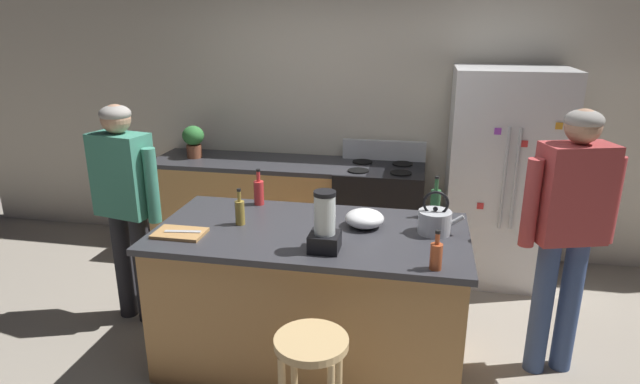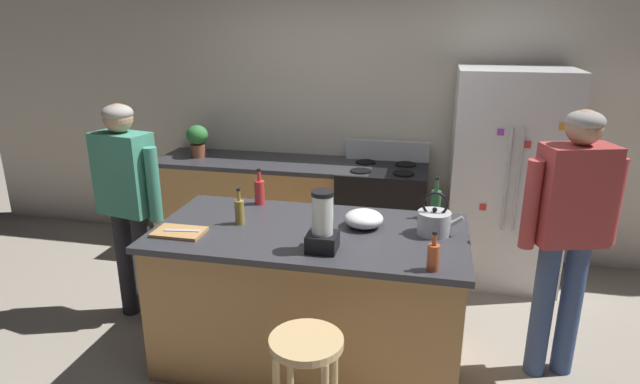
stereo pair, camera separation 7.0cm
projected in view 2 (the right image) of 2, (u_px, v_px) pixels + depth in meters
name	position (u px, v px, depth m)	size (l,w,h in m)	color
ground_plane	(310.00, 357.00, 3.56)	(14.00, 14.00, 0.00)	#9E9384
back_wall	(358.00, 110.00, 4.95)	(8.00, 0.10, 2.70)	beige
kitchen_island	(310.00, 296.00, 3.41)	(1.92, 0.98, 0.92)	#B7844C
back_counter_run	(266.00, 207.00, 5.02)	(2.00, 0.64, 0.92)	#B7844C
refrigerator	(506.00, 178.00, 4.40)	(0.90, 0.73, 1.79)	silver
stove_range	(382.00, 216.00, 4.77)	(0.76, 0.65, 1.10)	black
person_by_island_left	(127.00, 193.00, 3.77)	(0.60, 0.30, 1.61)	#26262B
person_by_sink_right	(569.00, 222.00, 3.10)	(0.59, 0.33, 1.69)	#384C7A
bar_stool	(306.00, 367.00, 2.57)	(0.36, 0.36, 0.71)	tan
potted_plant	(197.00, 139.00, 4.95)	(0.20, 0.20, 0.30)	brown
blender_appliance	(322.00, 226.00, 2.94)	(0.17, 0.17, 0.35)	black
bottle_vinegar	(239.00, 211.00, 3.35)	(0.06, 0.06, 0.24)	olive
bottle_cooking_sauce	(433.00, 256.00, 2.73)	(0.06, 0.06, 0.22)	#B24C26
bottle_soda	(260.00, 191.00, 3.70)	(0.07, 0.07, 0.26)	red
bottle_olive_oil	(436.00, 203.00, 3.45)	(0.07, 0.07, 0.28)	#2D6638
mixing_bowl	(364.00, 219.00, 3.30)	(0.24, 0.24, 0.11)	white
tea_kettle	(434.00, 222.00, 3.19)	(0.28, 0.20, 0.27)	#B7BABF
cutting_board	(179.00, 232.00, 3.21)	(0.30, 0.20, 0.02)	#B7844C
chef_knife	(182.00, 230.00, 3.20)	(0.22, 0.03, 0.01)	#B7BABF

